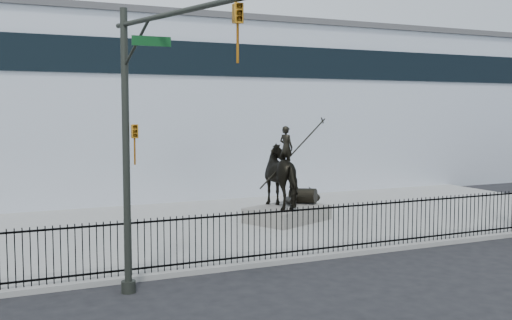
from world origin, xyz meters
name	(u,v)px	position (x,y,z in m)	size (l,w,h in m)	color
ground	(367,265)	(0.00, 0.00, 0.00)	(120.00, 120.00, 0.00)	black
plaza	(265,222)	(0.00, 7.00, 0.07)	(30.00, 12.00, 0.15)	gray
building	(171,111)	(0.00, 20.00, 4.50)	(44.00, 14.00, 9.00)	silver
picket_fence	(344,227)	(0.00, 1.25, 0.90)	(22.10, 0.10, 1.50)	black
statue_plinth	(287,214)	(0.72, 6.45, 0.44)	(3.10, 2.13, 0.58)	#5F5C57
equestrian_statue	(288,176)	(0.77, 6.48, 1.95)	(3.67, 3.09, 3.37)	black
traffic_signal_left	(144,132)	(-6.75, -0.62, 4.03)	(1.52, 4.84, 7.00)	#262A24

